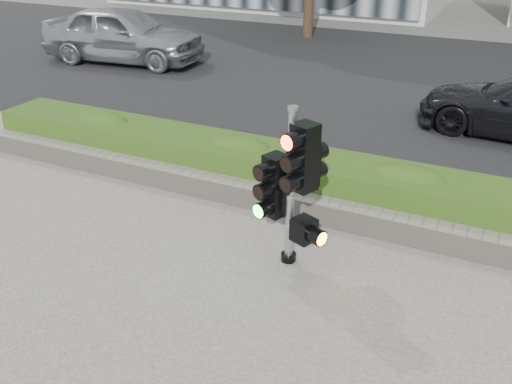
% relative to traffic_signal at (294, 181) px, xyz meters
% --- Properties ---
extents(ground, '(120.00, 120.00, 0.00)m').
position_rel_traffic_signal_xyz_m(ground, '(-0.45, -0.78, -1.17)').
color(ground, '#51514C').
rests_on(ground, ground).
extents(road, '(60.00, 13.00, 0.02)m').
position_rel_traffic_signal_xyz_m(road, '(-0.45, 9.22, -1.16)').
color(road, black).
rests_on(road, ground).
extents(curb, '(60.00, 0.25, 0.12)m').
position_rel_traffic_signal_xyz_m(curb, '(-0.45, 2.37, -1.11)').
color(curb, gray).
rests_on(curb, ground).
extents(stone_wall, '(12.00, 0.32, 0.34)m').
position_rel_traffic_signal_xyz_m(stone_wall, '(-0.45, 1.12, -0.97)').
color(stone_wall, gray).
rests_on(stone_wall, sidewalk).
extents(hedge, '(12.00, 1.00, 0.68)m').
position_rel_traffic_signal_xyz_m(hedge, '(-0.45, 1.77, -0.80)').
color(hedge, '#538027').
rests_on(hedge, sidewalk).
extents(traffic_signal, '(0.77, 0.64, 2.07)m').
position_rel_traffic_signal_xyz_m(traffic_signal, '(0.00, 0.00, 0.00)').
color(traffic_signal, black).
rests_on(traffic_signal, sidewalk).
extents(car_silver, '(5.04, 2.47, 1.65)m').
position_rel_traffic_signal_xyz_m(car_silver, '(-8.59, 7.73, -0.33)').
color(car_silver, '#A1A2A8').
rests_on(car_silver, road).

